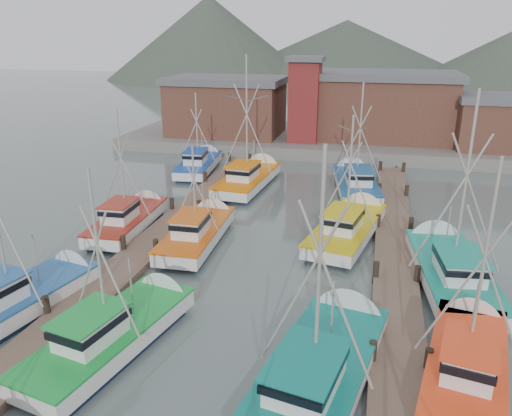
% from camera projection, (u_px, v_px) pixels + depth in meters
% --- Properties ---
extents(ground, '(260.00, 260.00, 0.00)m').
position_uv_depth(ground, '(234.00, 320.00, 22.15)').
color(ground, '#4F5F5C').
rests_on(ground, ground).
extents(dock_left, '(2.30, 46.00, 1.50)m').
position_uv_depth(dock_left, '(132.00, 261.00, 27.35)').
color(dock_left, brown).
rests_on(dock_left, ground).
extents(dock_right, '(2.30, 46.00, 1.50)m').
position_uv_depth(dock_right, '(396.00, 291.00, 24.20)').
color(dock_right, brown).
rests_on(dock_right, ground).
extents(quay, '(44.00, 16.00, 1.20)m').
position_uv_depth(quay, '(326.00, 140.00, 55.80)').
color(quay, gray).
rests_on(quay, ground).
extents(shed_left, '(12.72, 8.48, 6.20)m').
position_uv_depth(shed_left, '(226.00, 105.00, 55.19)').
color(shed_left, brown).
rests_on(shed_left, quay).
extents(shed_center, '(14.84, 9.54, 6.90)m').
position_uv_depth(shed_center, '(385.00, 105.00, 53.08)').
color(shed_center, brown).
rests_on(shed_center, quay).
extents(shed_right, '(8.48, 6.36, 5.20)m').
position_uv_depth(shed_right, '(501.00, 122.00, 48.14)').
color(shed_right, brown).
rests_on(shed_right, quay).
extents(lookout_tower, '(3.60, 3.60, 8.50)m').
position_uv_depth(lookout_tower, '(305.00, 99.00, 50.93)').
color(lookout_tower, maroon).
rests_on(lookout_tower, quay).
extents(distant_hills, '(175.00, 140.00, 42.00)m').
position_uv_depth(distant_hills, '(314.00, 78.00, 137.17)').
color(distant_hills, '#454F42').
rests_on(distant_hills, ground).
extents(boat_4, '(4.30, 9.14, 8.36)m').
position_uv_depth(boat_4, '(119.00, 330.00, 20.21)').
color(boat_4, '#101A36').
rests_on(boat_4, ground).
extents(boat_5, '(4.96, 10.59, 9.97)m').
position_uv_depth(boat_5, '(321.00, 368.00, 17.93)').
color(boat_5, '#101A36').
rests_on(boat_5, ground).
extents(boat_6, '(4.26, 9.04, 9.79)m').
position_uv_depth(boat_6, '(24.00, 298.00, 22.65)').
color(boat_6, '#101A36').
rests_on(boat_6, ground).
extents(boat_7, '(4.09, 8.68, 9.19)m').
position_uv_depth(boat_7, '(467.00, 359.00, 18.39)').
color(boat_7, '#101A36').
rests_on(boat_7, ground).
extents(boat_8, '(2.97, 8.66, 6.77)m').
position_uv_depth(boat_8, '(200.00, 231.00, 30.20)').
color(boat_8, '#101A36').
rests_on(boat_8, ground).
extents(boat_9, '(4.68, 9.84, 8.51)m').
position_uv_depth(boat_9, '(349.00, 226.00, 30.90)').
color(boat_9, '#101A36').
rests_on(boat_9, ground).
extents(boat_10, '(3.45, 8.33, 8.45)m').
position_uv_depth(boat_10, '(131.00, 218.00, 32.22)').
color(boat_10, '#101A36').
rests_on(boat_10, ground).
extents(boat_11, '(4.30, 10.06, 10.67)m').
position_uv_depth(boat_11, '(448.00, 268.00, 25.49)').
color(boat_11, '#101A36').
rests_on(boat_11, ground).
extents(boat_12, '(4.50, 9.96, 11.36)m').
position_uv_depth(boat_12, '(250.00, 178.00, 41.14)').
color(boat_12, '#101A36').
rests_on(boat_12, ground).
extents(boat_13, '(4.41, 9.82, 9.38)m').
position_uv_depth(boat_13, '(355.00, 182.00, 39.92)').
color(boat_13, '#101A36').
rests_on(boat_13, ground).
extents(boat_14, '(3.59, 8.90, 7.82)m').
position_uv_depth(boat_14, '(200.00, 164.00, 45.55)').
color(boat_14, '#101A36').
rests_on(boat_14, ground).
extents(gull_near, '(1.50, 0.66, 0.24)m').
position_uv_depth(gull_near, '(247.00, 99.00, 17.34)').
color(gull_near, gray).
rests_on(gull_near, ground).
extents(gull_far, '(1.51, 0.66, 0.24)m').
position_uv_depth(gull_far, '(353.00, 129.00, 24.23)').
color(gull_far, gray).
rests_on(gull_far, ground).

